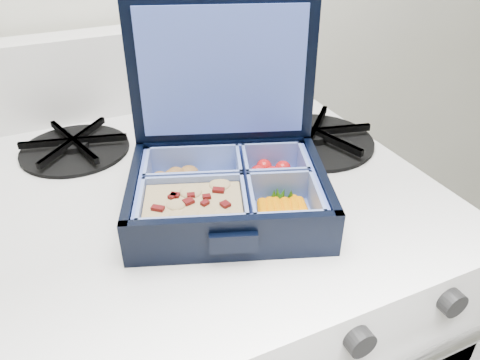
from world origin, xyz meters
name	(u,v)px	position (x,y,z in m)	size (l,w,h in m)	color
bento_box	(228,193)	(-0.32, 1.59, 0.92)	(0.23, 0.18, 0.06)	black
burner_grate	(314,135)	(-0.13, 1.70, 0.90)	(0.19, 0.19, 0.03)	black
burner_grate_rear	(74,146)	(-0.47, 1.82, 0.90)	(0.16, 0.16, 0.02)	black
fork	(219,146)	(-0.27, 1.74, 0.89)	(0.02, 0.16, 0.01)	#B2B2B2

